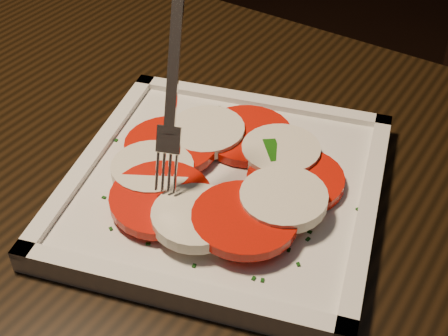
% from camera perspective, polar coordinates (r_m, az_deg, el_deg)
% --- Properties ---
extents(plate, '(0.33, 0.33, 0.01)m').
position_cam_1_polar(plate, '(0.54, 0.00, -1.82)').
color(plate, silver).
rests_on(plate, table).
extents(caprese_salad, '(0.22, 0.20, 0.02)m').
position_cam_1_polar(caprese_salad, '(0.53, -0.00, -0.43)').
color(caprese_salad, red).
rests_on(caprese_salad, plate).
extents(fork, '(0.06, 0.08, 0.16)m').
position_cam_1_polar(fork, '(0.48, -4.40, 8.37)').
color(fork, white).
rests_on(fork, caprese_salad).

